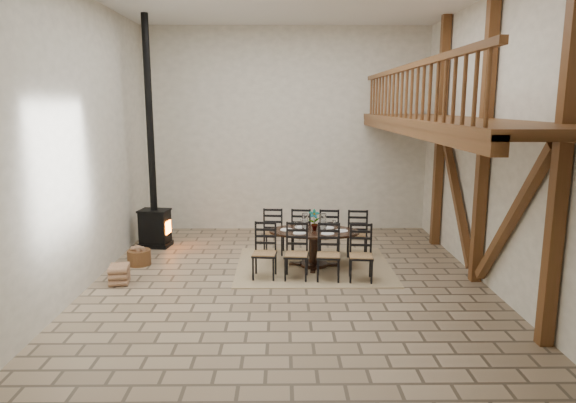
{
  "coord_description": "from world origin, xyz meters",
  "views": [
    {
      "loc": [
        -0.1,
        -8.82,
        3.15
      ],
      "look_at": [
        0.0,
        0.4,
        1.39
      ],
      "focal_mm": 32.0,
      "sensor_mm": 36.0,
      "label": 1
    }
  ],
  "objects_px": {
    "wood_stove": "(154,197)",
    "log_stack": "(119,274)",
    "dining_table": "(314,248)",
    "log_basket": "(139,257)"
  },
  "relations": [
    {
      "from": "dining_table",
      "to": "log_stack",
      "type": "relative_size",
      "value": 4.75
    },
    {
      "from": "dining_table",
      "to": "log_basket",
      "type": "distance_m",
      "value": 3.47
    },
    {
      "from": "dining_table",
      "to": "log_basket",
      "type": "height_order",
      "value": "dining_table"
    },
    {
      "from": "dining_table",
      "to": "wood_stove",
      "type": "distance_m",
      "value": 3.84
    },
    {
      "from": "dining_table",
      "to": "log_stack",
      "type": "xyz_separation_m",
      "value": [
        -3.52,
        -0.93,
        -0.2
      ]
    },
    {
      "from": "wood_stove",
      "to": "log_stack",
      "type": "height_order",
      "value": "wood_stove"
    },
    {
      "from": "log_stack",
      "to": "dining_table",
      "type": "bearing_deg",
      "value": 14.83
    },
    {
      "from": "log_basket",
      "to": "log_stack",
      "type": "height_order",
      "value": "log_basket"
    },
    {
      "from": "log_basket",
      "to": "log_stack",
      "type": "distance_m",
      "value": 1.08
    },
    {
      "from": "wood_stove",
      "to": "dining_table",
      "type": "bearing_deg",
      "value": -14.51
    }
  ]
}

